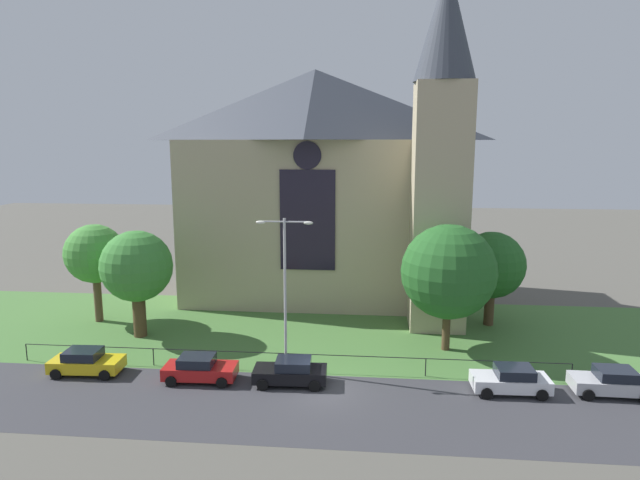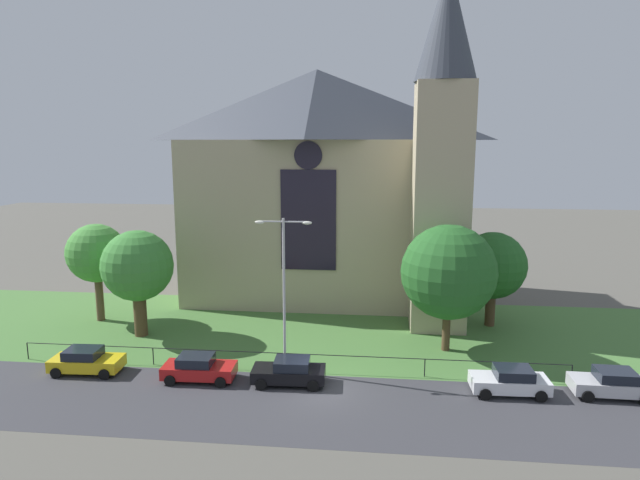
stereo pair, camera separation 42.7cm
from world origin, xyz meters
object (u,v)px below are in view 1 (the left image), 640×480
at_px(streetlamp_near, 285,278).
at_px(parked_car_yellow, 86,362).
at_px(parked_car_white, 511,380).
at_px(tree_left_near, 137,267).
at_px(parked_car_black, 291,372).
at_px(church_building, 323,183).
at_px(tree_right_far, 491,265).
at_px(tree_left_far, 95,254).
at_px(tree_right_near, 449,272).
at_px(parked_car_red, 200,369).
at_px(parked_car_silver, 612,382).

distance_m(streetlamp_near, parked_car_yellow, 13.10).
distance_m(parked_car_yellow, parked_car_white, 24.91).
xyz_separation_m(tree_left_near, parked_car_white, (24.39, -6.80, -4.36)).
bearing_deg(parked_car_white, parked_car_black, -1.35).
relative_size(church_building, tree_right_far, 3.61).
xyz_separation_m(tree_left_far, tree_right_near, (26.22, -3.53, 0.05)).
bearing_deg(parked_car_black, streetlamp_near, -74.35).
bearing_deg(tree_right_near, parked_car_white, -65.88).
distance_m(tree_left_far, tree_left_near, 5.49).
relative_size(tree_left_near, parked_car_black, 1.80).
bearing_deg(parked_car_red, streetlamp_near, 18.53).
bearing_deg(parked_car_white, parked_car_yellow, -2.10).
xyz_separation_m(parked_car_yellow, parked_car_black, (12.52, -0.25, 0.00)).
bearing_deg(parked_car_yellow, church_building, 52.56).
relative_size(tree_right_far, tree_right_near, 0.84).
bearing_deg(streetlamp_near, parked_car_black, -71.86).
relative_size(streetlamp_near, parked_car_black, 2.21).
bearing_deg(parked_car_yellow, tree_right_far, 21.24).
bearing_deg(tree_right_near, tree_left_near, 178.47).
distance_m(parked_car_red, parked_car_white, 17.78).
relative_size(streetlamp_near, parked_car_white, 2.22).
relative_size(parked_car_red, parked_car_black, 1.00).
bearing_deg(parked_car_silver, tree_right_far, -68.45).
xyz_separation_m(parked_car_black, parked_car_silver, (17.87, 0.33, 0.00)).
height_order(tree_right_near, parked_car_white, tree_right_near).
bearing_deg(tree_right_near, tree_right_far, 54.40).
height_order(tree_left_far, tree_left_near, tree_left_near).
xyz_separation_m(church_building, parked_car_yellow, (-12.74, -18.35, -9.53)).
height_order(tree_left_far, parked_car_white, tree_left_far).
bearing_deg(streetlamp_near, parked_car_red, -159.56).
bearing_deg(tree_right_near, parked_car_yellow, -164.73).
height_order(tree_right_near, parked_car_red, tree_right_near).
bearing_deg(parked_car_yellow, parked_car_red, -5.24).
bearing_deg(parked_car_white, streetlamp_near, -8.98).
relative_size(parked_car_yellow, parked_car_red, 1.01).
bearing_deg(streetlamp_near, tree_left_near, 155.80).
xyz_separation_m(parked_car_red, parked_car_white, (17.78, 0.14, 0.00)).
relative_size(tree_right_near, parked_car_red, 2.01).
relative_size(parked_car_white, parked_car_silver, 1.01).
bearing_deg(tree_left_near, parked_car_silver, -12.35).
bearing_deg(tree_left_far, tree_left_near, -32.57).
bearing_deg(parked_car_black, tree_left_far, -33.07).
bearing_deg(streetlamp_near, church_building, 87.34).
bearing_deg(tree_right_far, parked_car_red, -147.91).
xyz_separation_m(tree_left_near, parked_car_red, (6.61, -6.94, -4.36)).
relative_size(tree_right_far, parked_car_white, 1.70).
distance_m(parked_car_yellow, parked_car_black, 12.53).
bearing_deg(church_building, tree_left_near, -136.16).
xyz_separation_m(streetlamp_near, parked_car_yellow, (-11.96, -1.48, -5.15)).
distance_m(church_building, parked_car_black, 20.90).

